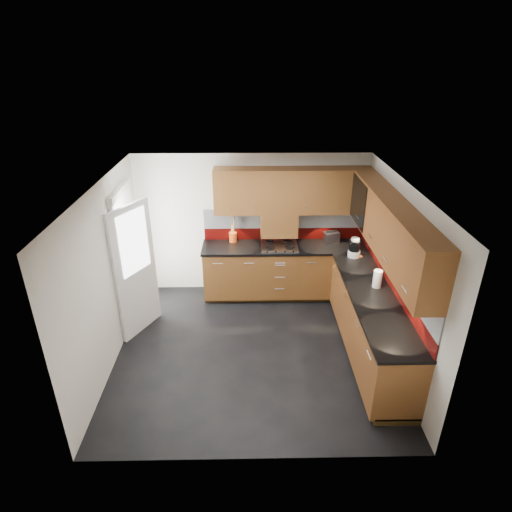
{
  "coord_description": "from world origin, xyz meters",
  "views": [
    {
      "loc": [
        -0.05,
        -4.89,
        3.88
      ],
      "look_at": [
        0.05,
        0.65,
        1.17
      ],
      "focal_mm": 30.0,
      "sensor_mm": 36.0,
      "label": 1
    }
  ],
  "objects_px": {
    "utensil_pot": "(233,236)",
    "food_processor": "(354,248)",
    "gas_hob": "(279,246)",
    "toaster": "(331,237)"
  },
  "relations": [
    {
      "from": "gas_hob",
      "to": "utensil_pot",
      "type": "bearing_deg",
      "value": 164.14
    },
    {
      "from": "utensil_pot",
      "to": "food_processor",
      "type": "height_order",
      "value": "utensil_pot"
    },
    {
      "from": "food_processor",
      "to": "utensil_pot",
      "type": "bearing_deg",
      "value": 162.33
    },
    {
      "from": "toaster",
      "to": "food_processor",
      "type": "bearing_deg",
      "value": -65.17
    },
    {
      "from": "gas_hob",
      "to": "toaster",
      "type": "xyz_separation_m",
      "value": [
        0.88,
        0.17,
        0.07
      ]
    },
    {
      "from": "utensil_pot",
      "to": "gas_hob",
      "type": "bearing_deg",
      "value": -15.86
    },
    {
      "from": "gas_hob",
      "to": "utensil_pot",
      "type": "distance_m",
      "value": 0.8
    },
    {
      "from": "gas_hob",
      "to": "utensil_pot",
      "type": "relative_size",
      "value": 1.27
    },
    {
      "from": "utensil_pot",
      "to": "food_processor",
      "type": "distance_m",
      "value": 2.0
    },
    {
      "from": "gas_hob",
      "to": "utensil_pot",
      "type": "xyz_separation_m",
      "value": [
        -0.76,
        0.22,
        0.09
      ]
    }
  ]
}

